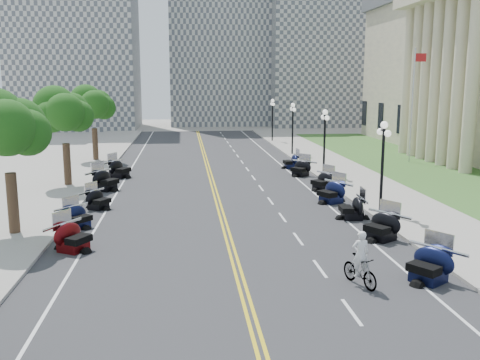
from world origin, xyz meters
name	(u,v)px	position (x,y,z in m)	size (l,w,h in m)	color
ground	(229,241)	(0.00, 0.00, 0.00)	(160.00, 160.00, 0.00)	gray
road	(216,195)	(0.00, 10.00, 0.00)	(16.00, 90.00, 0.01)	#333335
centerline_yellow_a	(214,195)	(-0.12, 10.00, 0.01)	(0.12, 90.00, 0.00)	yellow
centerline_yellow_b	(218,195)	(0.12, 10.00, 0.01)	(0.12, 90.00, 0.00)	yellow
edge_line_north	(314,193)	(6.40, 10.00, 0.01)	(0.12, 90.00, 0.00)	white
edge_line_south	(114,197)	(-6.40, 10.00, 0.01)	(0.12, 90.00, 0.00)	white
lane_dash_4	(352,312)	(3.20, -8.00, 0.01)	(0.12, 2.00, 0.00)	white
lane_dash_5	(320,268)	(3.20, -4.00, 0.01)	(0.12, 2.00, 0.00)	white
lane_dash_6	(298,239)	(3.20, 0.00, 0.01)	(0.12, 2.00, 0.00)	white
lane_dash_7	(282,217)	(3.20, 4.00, 0.01)	(0.12, 2.00, 0.00)	white
lane_dash_8	(270,201)	(3.20, 8.00, 0.01)	(0.12, 2.00, 0.00)	white
lane_dash_9	(261,188)	(3.20, 12.00, 0.01)	(0.12, 2.00, 0.00)	white
lane_dash_10	(253,178)	(3.20, 16.00, 0.01)	(0.12, 2.00, 0.00)	white
lane_dash_11	(247,169)	(3.20, 20.00, 0.01)	(0.12, 2.00, 0.00)	white
lane_dash_12	(242,162)	(3.20, 24.00, 0.01)	(0.12, 2.00, 0.00)	white
lane_dash_13	(238,156)	(3.20, 28.00, 0.01)	(0.12, 2.00, 0.00)	white
lane_dash_14	(234,151)	(3.20, 32.00, 0.01)	(0.12, 2.00, 0.00)	white
lane_dash_15	(230,146)	(3.20, 36.00, 0.01)	(0.12, 2.00, 0.00)	white
lane_dash_16	(228,142)	(3.20, 40.00, 0.01)	(0.12, 2.00, 0.00)	white
lane_dash_17	(225,139)	(3.20, 44.00, 0.01)	(0.12, 2.00, 0.00)	white
lane_dash_18	(223,136)	(3.20, 48.00, 0.01)	(0.12, 2.00, 0.00)	white
lane_dash_19	(221,133)	(3.20, 52.00, 0.01)	(0.12, 2.00, 0.00)	white
sidewalk_north	(375,191)	(10.50, 10.00, 0.07)	(5.00, 90.00, 0.15)	#9E9991
sidewalk_south	(47,198)	(-10.50, 10.00, 0.07)	(5.00, 90.00, 0.15)	#9E9991
lawn	(423,170)	(17.50, 18.00, 0.05)	(9.00, 60.00, 0.10)	#356023
distant_block_a	(76,42)	(-18.00, 62.00, 13.00)	(18.00, 14.00, 26.00)	gray
distant_block_b	(218,33)	(4.00, 68.00, 15.00)	(16.00, 12.00, 30.00)	gray
distant_block_c	(328,58)	(22.00, 65.00, 11.00)	(20.00, 14.00, 22.00)	gray
street_lamp_2	(382,168)	(8.60, 4.00, 2.60)	(0.50, 1.20, 4.90)	black
street_lamp_3	(324,143)	(8.60, 16.00, 2.60)	(0.50, 1.20, 4.90)	black
street_lamp_4	(293,129)	(8.60, 28.00, 2.60)	(0.50, 1.20, 4.90)	black
street_lamp_5	(272,120)	(8.60, 40.00, 2.60)	(0.50, 1.20, 4.90)	black
flagpole	(412,107)	(18.00, 22.00, 5.00)	(1.10, 0.20, 10.00)	silver
tree_2	(7,135)	(-10.00, 2.00, 4.75)	(4.80, 4.80, 9.20)	#235619
tree_3	(64,118)	(-10.00, 14.00, 4.75)	(4.80, 4.80, 9.20)	#235619
tree_4	(94,109)	(-10.00, 26.00, 4.75)	(4.80, 4.80, 9.20)	#235619
motorcycle_n_4	(429,263)	(6.76, -5.75, 0.72)	(2.05, 2.05, 1.43)	black
motorcycle_n_5	(382,225)	(6.95, -0.53, 0.72)	(2.05, 2.05, 1.43)	black
motorcycle_n_6	(352,207)	(6.78, 3.28, 0.68)	(1.94, 1.94, 1.36)	black
motorcycle_n_7	(331,191)	(6.73, 7.15, 0.73)	(2.09, 2.09, 1.46)	black
motorcycle_n_8	(323,180)	(7.18, 10.87, 0.68)	(1.94, 1.94, 1.36)	black
motorcycle_n_9	(301,167)	(6.89, 16.38, 0.68)	(1.93, 1.93, 1.35)	black
motorcycle_n_10	(291,161)	(6.90, 20.05, 0.66)	(1.90, 1.90, 1.33)	black
motorcycle_s_5	(73,235)	(-6.77, -0.73, 0.70)	(1.99, 1.99, 1.39)	#590A0C
motorcycle_s_6	(78,216)	(-7.28, 3.07, 0.62)	(1.77, 1.77, 1.24)	black
motorcycle_s_7	(98,199)	(-6.88, 6.96, 0.62)	(1.76, 1.76, 1.23)	black
motorcycle_s_8	(105,179)	(-7.22, 12.31, 0.77)	(2.19, 2.19, 1.53)	black
motorcycle_s_9	(119,168)	(-6.86, 17.10, 0.75)	(2.14, 2.14, 1.50)	black
bicycle	(360,271)	(4.16, -5.87, 0.56)	(0.52, 1.86, 1.12)	#A51414
cyclist_rider	(361,233)	(4.16, -5.87, 1.95)	(0.61, 0.40, 1.68)	white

